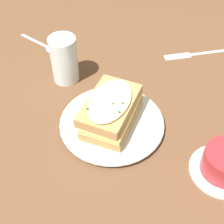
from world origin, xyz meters
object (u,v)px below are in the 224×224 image
at_px(sandwich, 111,110).
at_px(fork, 190,55).
at_px(spoon, 53,49).
at_px(dinner_plate, 112,123).
at_px(water_glass, 64,60).

relative_size(sandwich, fork, 1.01).
bearing_deg(sandwich, spoon, 148.65).
relative_size(dinner_plate, water_glass, 1.94).
relative_size(sandwich, water_glass, 1.36).
xyz_separation_m(water_glass, fork, (0.25, 0.24, -0.06)).
bearing_deg(fork, spoon, 74.93).
height_order(sandwich, spoon, sandwich).
bearing_deg(sandwich, fork, 77.79).
bearing_deg(spoon, sandwich, 67.31).
xyz_separation_m(water_glass, spoon, (-0.10, 0.08, -0.05)).
xyz_separation_m(dinner_plate, sandwich, (-0.00, -0.00, 0.04)).
distance_m(dinner_plate, water_glass, 0.20).
bearing_deg(spoon, dinner_plate, 67.54).
bearing_deg(fork, water_glass, 94.88).
height_order(sandwich, water_glass, water_glass).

